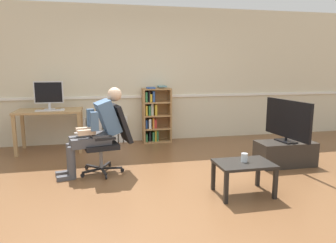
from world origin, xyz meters
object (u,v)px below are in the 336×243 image
(computer_mouse, at_px, (63,110))
(tv_screen, at_px, (287,120))
(keyboard, at_px, (49,110))
(bookshelf, at_px, (155,115))
(imac_monitor, at_px, (49,93))
(person_seated, at_px, (97,129))
(coffee_table, at_px, (244,167))
(drinking_glass, at_px, (244,158))
(computer_desk, at_px, (49,116))
(radiator, at_px, (105,130))
(office_chair, at_px, (110,136))
(tv_stand, at_px, (285,153))

(computer_mouse, relative_size, tv_screen, 0.10)
(keyboard, distance_m, bookshelf, 2.02)
(imac_monitor, relative_size, person_seated, 0.41)
(coffee_table, relative_size, drinking_glass, 6.45)
(tv_screen, bearing_deg, person_seated, 79.15)
(computer_desk, relative_size, keyboard, 2.62)
(computer_mouse, bearing_deg, radiator, 35.03)
(bookshelf, bearing_deg, coffee_table, -78.27)
(bookshelf, bearing_deg, office_chair, -119.37)
(tv_screen, bearing_deg, office_chair, 78.07)
(keyboard, height_order, tv_screen, tv_screen)
(computer_mouse, relative_size, drinking_glass, 0.96)
(bookshelf, xyz_separation_m, tv_screen, (1.73, -1.95, 0.17))
(computer_mouse, distance_m, tv_stand, 3.82)
(computer_desk, distance_m, drinking_glass, 3.62)
(computer_mouse, height_order, tv_screen, tv_screen)
(imac_monitor, distance_m, office_chair, 1.87)
(tv_stand, relative_size, drinking_glass, 8.58)
(tv_stand, bearing_deg, radiator, 143.06)
(tv_screen, relative_size, coffee_table, 1.48)
(person_seated, relative_size, tv_screen, 1.25)
(imac_monitor, relative_size, tv_screen, 0.51)
(tv_screen, xyz_separation_m, drinking_glass, (-1.12, -0.88, -0.27))
(bookshelf, bearing_deg, computer_mouse, -166.71)
(office_chair, xyz_separation_m, tv_screen, (2.67, -0.27, 0.19))
(computer_desk, height_order, person_seated, person_seated)
(imac_monitor, bearing_deg, coffee_table, -45.77)
(computer_desk, bearing_deg, drinking_glass, -44.48)
(drinking_glass, bearing_deg, imac_monitor, 134.65)
(drinking_glass, bearing_deg, office_chair, 143.43)
(bookshelf, bearing_deg, computer_desk, -171.72)
(tv_stand, height_order, drinking_glass, drinking_glass)
(drinking_glass, bearing_deg, keyboard, 136.98)
(office_chair, xyz_separation_m, drinking_glass, (1.55, -1.15, -0.08))
(computer_desk, height_order, imac_monitor, imac_monitor)
(keyboard, bearing_deg, tv_screen, -22.37)
(imac_monitor, height_order, person_seated, imac_monitor)
(radiator, bearing_deg, drinking_glass, -61.27)
(computer_desk, height_order, office_chair, office_chair)
(office_chair, bearing_deg, bookshelf, 139.20)
(keyboard, bearing_deg, computer_mouse, 4.85)
(office_chair, distance_m, drinking_glass, 1.93)
(computer_desk, relative_size, tv_screen, 1.15)
(office_chair, relative_size, person_seated, 0.80)
(computer_mouse, xyz_separation_m, radiator, (0.73, 0.51, -0.51))
(keyboard, xyz_separation_m, tv_stand, (3.69, -1.52, -0.58))
(computer_mouse, xyz_separation_m, tv_stand, (3.45, -1.54, -0.58))
(radiator, relative_size, tv_stand, 1.01)
(computer_mouse, bearing_deg, person_seated, -65.06)
(keyboard, height_order, coffee_table, keyboard)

